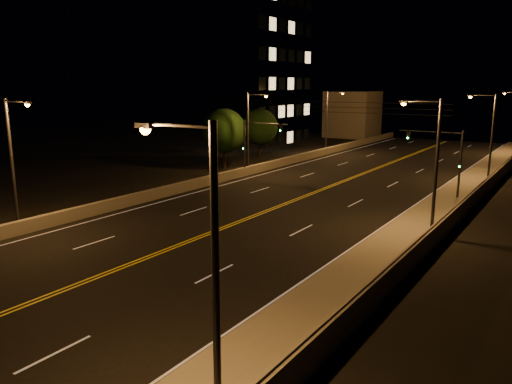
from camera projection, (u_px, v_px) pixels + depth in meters
The scene contains 20 objects.
road at pixel (248, 218), 34.81m from camera, with size 18.00×120.00×0.02m, color black.
sidewalk at pixel (401, 243), 28.97m from camera, with size 3.60×120.00×0.30m, color gray.
curb at pixel (370, 239), 29.99m from camera, with size 0.14×120.00×0.15m, color gray.
parapet_wall at pixel (431, 237), 27.94m from camera, with size 0.30×120.00×1.00m, color gray.
jersey_barrier at pixel (147, 196), 39.98m from camera, with size 0.45×120.00×0.87m, color gray.
distant_building_left at pixel (352, 114), 88.70m from camera, with size 8.00×8.00×8.02m, color gray.
parapet_rail at pixel (432, 228), 27.83m from camera, with size 0.06×0.06×120.00m, color black.
lane_markings at pixel (247, 219), 34.75m from camera, with size 17.32×116.00×0.00m.
streetlight_0 at pixel (206, 261), 12.37m from camera, with size 2.55×0.28×8.35m.
streetlight_1 at pixel (432, 158), 29.84m from camera, with size 2.55×0.28×8.35m.
streetlight_2 at pixel (489, 132), 46.39m from camera, with size 2.55×0.28×8.35m.
streetlight_4 at pixel (14, 157), 30.34m from camera, with size 2.55×0.28×8.35m.
streetlight_5 at pixel (250, 127), 51.34m from camera, with size 2.55×0.28×8.35m.
streetlight_6 at pixel (329, 117), 66.61m from camera, with size 2.55×0.28×8.35m.
traffic_signal_right at pixel (447, 155), 39.92m from camera, with size 5.11×0.31×5.63m.
traffic_signal_left at pixel (253, 141), 49.98m from camera, with size 5.11×0.31×5.63m.
overhead_wires at pixel (313, 106), 41.00m from camera, with size 22.00×0.03×0.83m.
building_tower at pixel (215, 45), 72.15m from camera, with size 24.00×15.00×30.75m.
tree_0 at pixel (224, 131), 54.89m from camera, with size 4.89×4.89×6.62m.
tree_1 at pixel (260, 127), 63.02m from camera, with size 4.59×4.59×6.22m.
Camera 1 is at (19.00, -7.77, 9.15)m, focal length 35.00 mm.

